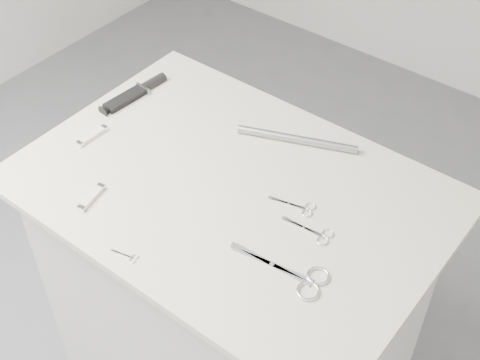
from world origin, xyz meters
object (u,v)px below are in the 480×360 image
Objects in this scene: plinth at (233,305)px; embroidery_scissors_a at (316,233)px; metal_rail at (297,139)px; tiny_scissors at (128,256)px; large_shears at (298,277)px; pocket_knife_b at (92,136)px; sheathed_knife at (138,92)px; pocket_knife_a at (92,197)px; embroidery_scissors_b at (300,207)px.

plinth is 7.41× the size of embroidery_scissors_a.
metal_rail is (0.03, 0.23, 0.48)m from plinth.
plinth is at bearing 69.12° from tiny_scissors.
pocket_knife_b is (-0.67, 0.05, 0.00)m from large_shears.
sheathed_knife is at bearing 163.22° from plinth.
pocket_knife_b is at bearing -144.13° from metal_rail.
tiny_scissors is 0.58m from sheathed_knife.
embroidery_scissors_b is at bearing -67.36° from pocket_knife_a.
pocket_knife_b reaches higher than plinth.
tiny_scissors is (-0.04, -0.30, 0.47)m from plinth.
large_shears is 1.06× the size of sheathed_knife.
large_shears is at bearing -55.22° from metal_rail.
embroidery_scissors_b is (-0.11, 0.17, -0.00)m from large_shears.
metal_rail reaches higher than pocket_knife_a.
pocket_knife_a is (0.20, -0.36, -0.00)m from sheathed_knife.
large_shears is at bearing -90.28° from pocket_knife_a.
plinth is 8.06× the size of embroidery_scissors_b.
plinth is 0.66m from sheathed_knife.
pocket_knife_a is 0.53m from metal_rail.
large_shears is 0.43m from metal_rail.
plinth is 13.84× the size of tiny_scissors.
embroidery_scissors_b is at bearing -53.99° from metal_rail.
sheathed_knife is 0.41m from pocket_knife_a.
large_shears is 0.67m from pocket_knife_b.
embroidery_scissors_b is 0.60m from sheathed_knife.
plinth is at bearing -178.91° from embroidery_scissors_b.
pocket_knife_a is (-0.51, -0.11, 0.00)m from large_shears.
sheathed_knife is 0.21m from pocket_knife_b.
embroidery_scissors_a is (0.24, -0.00, 0.47)m from plinth.
embroidery_scissors_a and tiny_scissors have the same top height.
pocket_knife_b reaches higher than large_shears.
sheathed_knife is (-0.39, 0.43, 0.01)m from tiny_scissors.
sheathed_knife is 2.26× the size of pocket_knife_a.
tiny_scissors is 0.20m from pocket_knife_a.
embroidery_scissors_a is at bearing 100.77° from large_shears.
embroidery_scissors_b is 1.22× the size of pocket_knife_a.
large_shears reaches higher than embroidery_scissors_b.
sheathed_knife reaches higher than embroidery_scissors_a.
tiny_scissors is (-0.28, -0.30, -0.00)m from embroidery_scissors_a.
embroidery_scissors_a is 0.63m from pocket_knife_b.
embroidery_scissors_b is at bearing 46.11° from tiny_scissors.
embroidery_scissors_a is (-0.04, 0.12, -0.00)m from large_shears.
embroidery_scissors_b is 0.54× the size of sheathed_knife.
tiny_scissors is at bearing -122.93° from pocket_knife_a.
pocket_knife_a reaches higher than embroidery_scissors_b.
sheathed_knife is at bearing 157.97° from embroidery_scissors_b.
embroidery_scissors_a is 0.08m from embroidery_scissors_b.
embroidery_scissors_b is at bearing -93.54° from sheathed_knife.
sheathed_knife reaches higher than pocket_knife_a.
large_shears is 3.38× the size of tiny_scissors.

